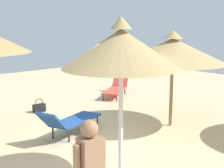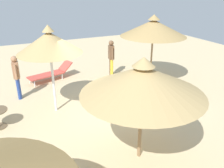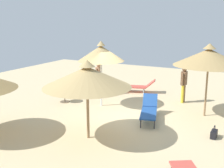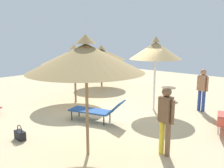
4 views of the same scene
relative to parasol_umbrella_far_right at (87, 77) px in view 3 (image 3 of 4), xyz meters
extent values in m
cube|color=beige|center=(-0.06, -2.46, -2.15)|extent=(24.00, 24.00, 0.10)
cylinder|color=olive|center=(0.00, 0.00, -1.07)|extent=(0.09, 0.09, 2.06)
cone|color=tan|center=(0.00, 0.00, 0.00)|extent=(2.88, 2.88, 0.67)
cone|color=tan|center=(0.00, 0.00, 0.43)|extent=(0.52, 0.52, 0.22)
cylinder|color=white|center=(1.37, -3.30, -0.93)|extent=(0.08, 0.08, 2.34)
cone|color=tan|center=(1.37, -3.30, 0.31)|extent=(2.07, 2.07, 0.68)
cone|color=tan|center=(1.37, -3.30, 0.75)|extent=(0.37, 0.37, 0.22)
cylinder|color=olive|center=(-3.07, -4.08, -0.86)|extent=(0.08, 0.08, 2.48)
cone|color=tan|center=(-3.07, -4.08, 0.33)|extent=(2.77, 2.77, 0.67)
cone|color=tan|center=(-3.07, -4.08, 0.77)|extent=(0.50, 0.50, 0.22)
cylinder|color=#2D2D33|center=(-3.54, 0.62, -1.98)|extent=(0.04, 0.04, 0.24)
cube|color=#1E478C|center=(-1.28, -2.32, -1.74)|extent=(1.01, 1.63, 0.05)
cylinder|color=#2D2D33|center=(-1.70, -1.78, -1.93)|extent=(0.04, 0.04, 0.33)
cylinder|color=#2D2D33|center=(-1.23, -1.63, -1.93)|extent=(0.04, 0.04, 0.33)
cylinder|color=#2D2D33|center=(-1.33, -3.00, -1.93)|extent=(0.04, 0.04, 0.33)
cylinder|color=#2D2D33|center=(-0.85, -2.86, -1.93)|extent=(0.04, 0.04, 0.33)
cube|color=#1E478C|center=(-0.99, -3.26, -1.50)|extent=(0.71, 0.63, 0.46)
cube|color=#CC4C3F|center=(1.15, -6.19, -1.80)|extent=(1.72, 1.01, 0.05)
cylinder|color=silver|center=(1.73, -5.76, -1.96)|extent=(0.04, 0.04, 0.27)
cylinder|color=silver|center=(1.87, -6.24, -1.96)|extent=(0.04, 0.04, 0.27)
cylinder|color=silver|center=(0.43, -6.14, -1.96)|extent=(0.04, 0.04, 0.27)
cylinder|color=silver|center=(0.56, -6.61, -1.96)|extent=(0.04, 0.04, 0.27)
cube|color=#CC4C3F|center=(0.16, -6.47, -1.58)|extent=(0.62, 0.70, 0.42)
cylinder|color=yellow|center=(-1.80, -5.44, -1.67)|extent=(0.13, 0.13, 0.86)
cylinder|color=brown|center=(-1.83, -5.62, -1.67)|extent=(0.13, 0.13, 0.86)
cube|color=brown|center=(-1.82, -5.53, -0.92)|extent=(0.25, 0.31, 0.64)
sphere|color=brown|center=(-1.82, -5.53, -0.48)|extent=(0.23, 0.23, 0.23)
cylinder|color=brown|center=(-1.79, -5.34, -0.94)|extent=(0.09, 0.09, 0.59)
cylinder|color=brown|center=(-1.84, -5.72, -0.94)|extent=(0.09, 0.09, 0.59)
cylinder|color=navy|center=(2.41, -4.95, -1.68)|extent=(0.13, 0.13, 0.84)
cylinder|color=navy|center=(2.43, -4.78, -1.68)|extent=(0.13, 0.13, 0.84)
cube|color=#A57554|center=(2.42, -4.86, -0.94)|extent=(0.25, 0.30, 0.63)
sphere|color=#A57554|center=(2.42, -4.86, -0.51)|extent=(0.23, 0.23, 0.23)
cylinder|color=#A57554|center=(2.40, -5.05, -0.97)|extent=(0.09, 0.09, 0.58)
cylinder|color=#A57554|center=(2.44, -4.68, -0.97)|extent=(0.09, 0.09, 0.58)
cube|color=black|center=(-3.74, -1.95, -1.97)|extent=(0.19, 0.40, 0.26)
torus|color=black|center=(-3.74, -1.95, -1.79)|extent=(0.03, 0.28, 0.27)
cylinder|color=brown|center=(3.22, -3.00, -1.52)|extent=(0.66, 0.66, 0.02)
cylinder|color=brown|center=(3.22, -3.00, -1.82)|extent=(0.05, 0.05, 0.56)
cylinder|color=brown|center=(3.22, -3.00, -2.09)|extent=(0.46, 0.46, 0.02)
camera|label=1|loc=(5.44, -7.30, 0.77)|focal=53.39mm
camera|label=2|loc=(2.71, 4.11, 1.96)|focal=37.72mm
camera|label=3|loc=(-4.79, 7.44, 1.84)|focal=45.16mm
camera|label=4|loc=(-6.80, -8.12, 0.77)|focal=37.60mm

